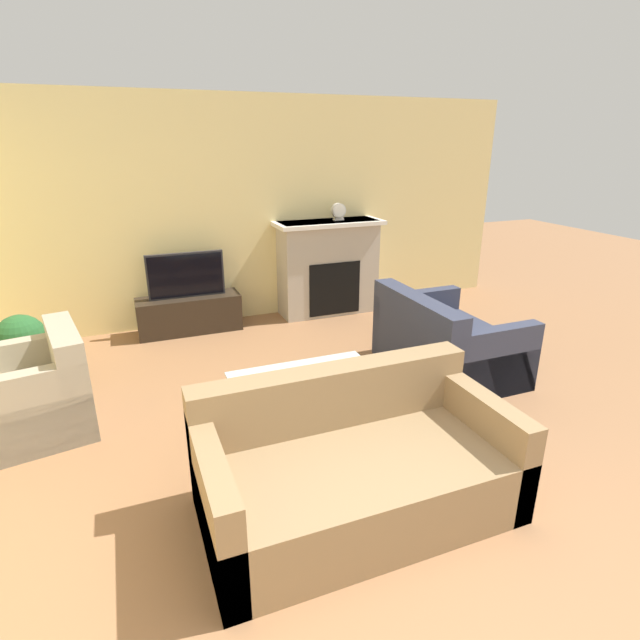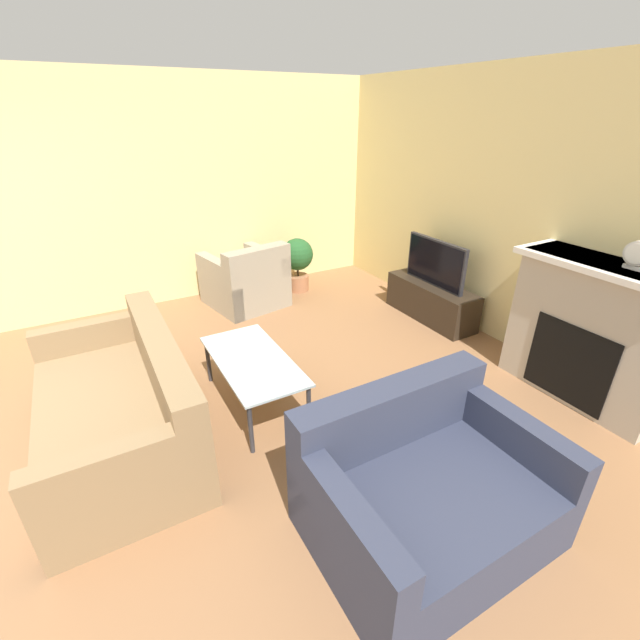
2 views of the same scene
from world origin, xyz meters
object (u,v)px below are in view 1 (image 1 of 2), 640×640
armchair_by_window (30,398)px  coffee_table (304,380)px  potted_plant (23,347)px  couch_sectional (354,468)px  couch_loveseat (445,344)px  mantel_clock (338,211)px  tv (186,275)px

armchair_by_window → coffee_table: bearing=60.3°
potted_plant → armchair_by_window: bearing=-80.9°
potted_plant → couch_sectional: bearing=-50.1°
couch_sectional → potted_plant: bearing=129.9°
coffee_table → potted_plant: size_ratio=1.57×
couch_sectional → coffee_table: 1.03m
potted_plant → couch_loveseat: bearing=-15.9°
armchair_by_window → couch_loveseat: bearing=75.0°
couch_sectional → mantel_clock: bearing=67.9°
coffee_table → mantel_clock: size_ratio=5.37×
coffee_table → couch_loveseat: bearing=14.5°
tv → potted_plant: tv is taller
couch_loveseat → armchair_by_window: 3.65m
couch_sectional → mantel_clock: mantel_clock is taller
couch_sectional → potted_plant: couch_sectional is taller
tv → couch_sectional: (0.51, -3.50, -0.41)m
tv → armchair_by_window: (-1.46, -1.78, -0.40)m
tv → coffee_table: (0.56, -2.48, -0.30)m
armchair_by_window → couch_sectional: bearing=38.3°
coffee_table → potted_plant: 2.61m
potted_plant → coffee_table: bearing=-34.8°
armchair_by_window → potted_plant: 0.82m
couch_sectional → armchair_by_window: (-1.97, 1.71, 0.01)m
couch_sectional → potted_plant: (-2.10, 2.51, 0.15)m
couch_loveseat → tv: bearing=46.7°
armchair_by_window → coffee_table: size_ratio=0.90×
couch_sectional → potted_plant: size_ratio=2.56×
couch_loveseat → mantel_clock: 2.36m
tv → couch_loveseat: bearing=-43.3°
couch_sectional → armchair_by_window: size_ratio=1.82×
armchair_by_window → potted_plant: bearing=178.4°
tv → armchair_by_window: tv is taller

